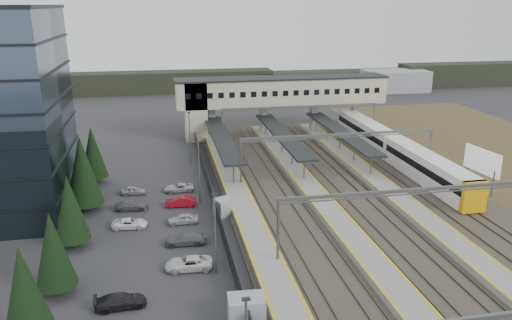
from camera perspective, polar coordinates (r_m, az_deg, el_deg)
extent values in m
plane|color=#2B2B2D|center=(56.87, 2.59, -8.01)|extent=(220.00, 220.00, 0.00)
cone|color=black|center=(38.55, -24.78, -14.42)|extent=(4.26, 4.26, 8.20)
cylinder|color=black|center=(48.33, -21.67, -13.46)|extent=(0.44, 0.44, 1.20)
cone|color=black|center=(46.57, -22.19, -9.42)|extent=(3.54, 3.54, 6.80)
cylinder|color=black|center=(56.15, -20.09, -8.81)|extent=(0.44, 0.44, 1.20)
cone|color=black|center=(54.61, -20.51, -5.13)|extent=(3.64, 3.64, 7.00)
cylinder|color=black|center=(65.20, -18.82, -4.98)|extent=(0.44, 0.44, 1.20)
cone|color=black|center=(63.65, -19.22, -1.10)|extent=(4.42, 4.42, 8.50)
cylinder|color=black|center=(74.49, -17.87, -2.09)|extent=(0.44, 0.44, 1.20)
cone|color=black|center=(73.31, -18.16, 0.86)|extent=(3.74, 3.74, 7.20)
imported|color=black|center=(44.87, -15.23, -15.29)|extent=(4.41, 2.11, 1.24)
imported|color=white|center=(58.92, -14.23, -7.03)|extent=(4.10, 2.13, 1.11)
imported|color=#595961|center=(63.77, -14.01, -5.06)|extent=(4.14, 1.96, 1.17)
imported|color=#9B999D|center=(68.71, -13.82, -3.41)|extent=(3.43, 1.64, 1.13)
imported|color=white|center=(49.25, -7.72, -11.62)|extent=(4.68, 2.38, 1.27)
imported|color=#5B5B62|center=(53.95, -8.07, -8.91)|extent=(4.48, 2.05, 1.27)
imported|color=#ADADB1|center=(58.76, -8.36, -6.67)|extent=(3.53, 1.43, 1.20)
imported|color=#A40F1D|center=(63.63, -8.60, -4.71)|extent=(4.02, 1.71, 1.29)
imported|color=#BDBCC0|center=(68.60, -8.81, -3.14)|extent=(3.98, 1.85, 1.11)
cube|color=black|center=(30.12, -1.15, -15.61)|extent=(0.50, 0.25, 0.15)
cylinder|color=slate|center=(46.79, -4.71, -8.50)|extent=(0.16, 0.16, 8.00)
cube|color=black|center=(45.19, -4.83, -3.93)|extent=(0.50, 0.25, 0.15)
cylinder|color=slate|center=(63.42, -6.52, -1.46)|extent=(0.16, 0.16, 8.00)
cube|color=black|center=(62.25, -6.65, 2.02)|extent=(0.50, 0.25, 0.15)
cylinder|color=slate|center=(80.64, -7.57, 2.61)|extent=(0.16, 0.16, 8.00)
cube|color=black|center=(79.72, -7.68, 5.39)|extent=(0.50, 0.25, 0.15)
cube|color=#26282B|center=(59.95, -4.60, -5.62)|extent=(0.08, 90.00, 2.00)
cube|color=#919397|center=(41.22, -1.10, -16.85)|extent=(3.00, 2.27, 2.41)
cube|color=#919397|center=(60.39, -3.57, -5.37)|extent=(2.87, 2.68, 2.10)
cube|color=#3A352B|center=(64.73, 11.98, -5.03)|extent=(34.00, 90.00, 0.20)
cube|color=#59544C|center=(61.06, 0.84, -5.85)|extent=(0.08, 90.00, 0.14)
cube|color=#59544C|center=(61.34, 2.17, -5.75)|extent=(0.08, 90.00, 0.14)
cube|color=#59544C|center=(61.93, 4.49, -5.56)|extent=(0.08, 90.00, 0.14)
cube|color=#59544C|center=(62.31, 5.77, -5.45)|extent=(0.08, 90.00, 0.14)
cube|color=#59544C|center=(63.70, 9.72, -5.10)|extent=(0.08, 90.00, 0.14)
cube|color=#59544C|center=(64.20, 10.93, -4.98)|extent=(0.08, 90.00, 0.14)
cube|color=#59544C|center=(65.16, 13.03, -4.78)|extent=(0.08, 90.00, 0.14)
cube|color=#59544C|center=(65.73, 14.18, -4.67)|extent=(0.08, 90.00, 0.14)
cube|color=#59544C|center=(67.73, 17.70, -4.31)|extent=(0.08, 90.00, 0.14)
cube|color=#59544C|center=(68.41, 18.76, -4.20)|extent=(0.08, 90.00, 0.14)
cube|color=#59544C|center=(69.68, 20.60, -4.01)|extent=(0.08, 90.00, 0.14)
cube|color=#59544C|center=(70.42, 21.61, -3.90)|extent=(0.08, 90.00, 0.14)
cube|color=gray|center=(60.60, -1.28, -5.87)|extent=(3.20, 82.00, 0.90)
cube|color=gold|center=(60.22, -2.65, -5.56)|extent=(0.25, 82.00, 0.02)
cube|color=gold|center=(60.66, 0.07, -5.37)|extent=(0.25, 82.00, 0.02)
cube|color=gray|center=(62.90, 7.77, -5.13)|extent=(3.20, 82.00, 0.90)
cube|color=gold|center=(62.30, 6.52, -4.85)|extent=(0.25, 82.00, 0.02)
cube|color=gold|center=(63.19, 9.04, -4.64)|extent=(0.25, 82.00, 0.02)
cube|color=gray|center=(66.64, 15.98, -4.36)|extent=(3.20, 82.00, 0.90)
cube|color=gold|center=(65.85, 14.88, -4.10)|extent=(0.25, 82.00, 0.02)
cube|color=gold|center=(67.12, 17.12, -3.88)|extent=(0.25, 82.00, 0.02)
cube|color=black|center=(80.09, -3.95, 2.62)|extent=(3.00, 30.00, 0.25)
cube|color=slate|center=(80.13, -3.94, 2.52)|extent=(3.10, 30.00, 0.12)
cylinder|color=slate|center=(68.21, -2.56, -1.42)|extent=(0.20, 0.20, 3.10)
cylinder|color=slate|center=(74.33, -3.30, 0.18)|extent=(0.20, 0.20, 3.10)
cylinder|color=slate|center=(80.51, -3.92, 1.52)|extent=(0.20, 0.20, 3.10)
cylinder|color=slate|center=(86.74, -4.46, 2.68)|extent=(0.20, 0.20, 3.10)
cylinder|color=slate|center=(93.01, -4.92, 3.68)|extent=(0.20, 0.20, 3.10)
cube|color=black|center=(81.84, 3.02, 2.96)|extent=(3.00, 30.00, 0.25)
cube|color=slate|center=(81.88, 3.02, 2.86)|extent=(3.10, 30.00, 0.12)
cylinder|color=slate|center=(70.26, 5.53, -0.91)|extent=(0.20, 0.20, 3.10)
cylinder|color=slate|center=(76.22, 4.17, 0.60)|extent=(0.20, 0.20, 3.10)
cylinder|color=slate|center=(82.26, 3.01, 1.89)|extent=(0.20, 0.20, 3.10)
cylinder|color=slate|center=(88.36, 2.00, 3.00)|extent=(0.20, 0.20, 3.10)
cylinder|color=slate|center=(94.52, 1.13, 3.96)|extent=(0.20, 0.20, 3.10)
cube|color=black|center=(84.75, 9.61, 3.25)|extent=(3.00, 30.00, 0.25)
cube|color=slate|center=(84.79, 9.61, 3.15)|extent=(3.10, 30.00, 0.12)
cylinder|color=slate|center=(73.62, 13.02, -0.43)|extent=(0.20, 0.20, 3.10)
cylinder|color=slate|center=(79.33, 11.17, 0.98)|extent=(0.20, 0.20, 3.10)
cylinder|color=slate|center=(85.15, 9.56, 2.20)|extent=(0.20, 0.20, 3.10)
cylinder|color=slate|center=(91.06, 8.16, 3.26)|extent=(0.20, 0.20, 3.10)
cylinder|color=slate|center=(97.05, 6.93, 4.19)|extent=(0.20, 0.20, 3.10)
cube|color=#B6B092|center=(95.99, 2.96, 7.87)|extent=(40.00, 6.00, 5.00)
cube|color=black|center=(95.60, 2.99, 9.37)|extent=(40.40, 6.40, 0.30)
cube|color=#B6B092|center=(94.03, -6.93, 5.70)|extent=(4.00, 6.00, 11.00)
cube|color=black|center=(90.39, -7.81, 7.20)|extent=(1.00, 0.06, 1.00)
cube|color=black|center=(90.52, -6.54, 7.26)|extent=(1.00, 0.06, 1.00)
cube|color=black|center=(90.69, -5.27, 7.32)|extent=(1.00, 0.06, 1.00)
cube|color=black|center=(90.90, -4.01, 7.37)|extent=(1.00, 0.06, 1.00)
cube|color=black|center=(91.16, -2.75, 7.42)|extent=(1.00, 0.06, 1.00)
cube|color=black|center=(91.46, -1.50, 7.47)|extent=(1.00, 0.06, 1.00)
cube|color=black|center=(91.80, -0.26, 7.51)|extent=(1.00, 0.06, 1.00)
cube|color=black|center=(92.19, 0.98, 7.55)|extent=(1.00, 0.06, 1.00)
cube|color=black|center=(92.61, 2.20, 7.59)|extent=(1.00, 0.06, 1.00)
cube|color=black|center=(93.08, 3.41, 7.62)|extent=(1.00, 0.06, 1.00)
cube|color=black|center=(93.59, 4.60, 7.65)|extent=(1.00, 0.06, 1.00)
cube|color=black|center=(94.14, 5.79, 7.67)|extent=(1.00, 0.06, 1.00)
cube|color=black|center=(94.72, 6.96, 7.70)|extent=(1.00, 0.06, 1.00)
cube|color=black|center=(95.35, 8.12, 7.71)|extent=(1.00, 0.06, 1.00)
cube|color=black|center=(96.01, 9.26, 7.73)|extent=(1.00, 0.06, 1.00)
cube|color=black|center=(96.71, 10.38, 7.74)|extent=(1.00, 0.06, 1.00)
cube|color=black|center=(97.45, 11.49, 7.75)|extent=(1.00, 0.06, 1.00)
cube|color=black|center=(98.22, 12.58, 7.75)|extent=(1.00, 0.06, 1.00)
cube|color=black|center=(99.02, 13.65, 7.76)|extent=(1.00, 0.06, 1.00)
cube|color=gray|center=(94.67, -5.97, 4.27)|extent=(1.20, 1.60, 6.00)
cube|color=gray|center=(94.81, -5.06, 4.31)|extent=(1.20, 1.60, 6.00)
cube|color=gray|center=(96.29, 0.88, 4.58)|extent=(1.20, 1.60, 6.00)
cube|color=gray|center=(98.77, 6.59, 4.80)|extent=(1.20, 1.60, 6.00)
cube|color=gray|center=(101.61, 11.19, 4.94)|extent=(1.20, 1.60, 6.00)
cylinder|color=slate|center=(47.93, 2.53, -8.46)|extent=(0.28, 0.28, 7.00)
cube|color=slate|center=(51.42, 17.97, -3.26)|extent=(28.40, 0.25, 0.35)
cube|color=slate|center=(51.56, 17.93, -3.67)|extent=(28.40, 0.12, 0.12)
cylinder|color=slate|center=(68.00, -1.74, -0.49)|extent=(0.28, 0.28, 7.00)
cylinder|color=slate|center=(77.33, 19.20, 0.75)|extent=(0.28, 0.28, 7.00)
cube|color=slate|center=(70.51, 9.55, 2.89)|extent=(28.40, 0.25, 0.35)
cube|color=slate|center=(70.61, 9.53, 2.57)|extent=(28.40, 0.12, 0.12)
cylinder|color=slate|center=(87.06, -3.86, 3.49)|extent=(0.28, 0.28, 7.00)
cylinder|color=slate|center=(94.53, 13.27, 4.18)|extent=(0.28, 0.28, 7.00)
cube|color=slate|center=(89.04, 5.12, 6.09)|extent=(28.40, 0.25, 0.35)
cube|color=slate|center=(89.12, 5.11, 5.83)|extent=(28.40, 0.12, 0.12)
cube|color=white|center=(73.72, 19.12, -1.02)|extent=(3.06, 21.26, 3.94)
cube|color=black|center=(73.59, 19.16, -0.70)|extent=(3.13, 20.66, 0.98)
cube|color=slate|center=(74.25, 18.99, -2.26)|extent=(2.62, 19.86, 0.55)
cube|color=white|center=(92.46, 12.52, 3.17)|extent=(3.06, 21.26, 3.94)
cube|color=black|center=(92.36, 12.54, 3.44)|extent=(3.13, 20.66, 0.98)
cube|color=slate|center=(92.88, 12.45, 2.16)|extent=(2.62, 19.86, 0.55)
cube|color=#E6A20A|center=(65.39, 23.62, -3.87)|extent=(3.08, 0.90, 3.94)
cylinder|color=slate|center=(72.54, 25.45, -2.52)|extent=(0.20, 0.20, 3.54)
cylinder|color=slate|center=(76.86, 23.04, -1.14)|extent=(0.20, 0.20, 3.54)
cube|color=white|center=(74.00, 24.43, -0.11)|extent=(0.99, 6.60, 3.32)
cube|color=black|center=(146.49, -10.04, 8.77)|extent=(60.00, 8.00, 6.00)
cube|color=black|center=(155.56, 8.93, 9.13)|extent=(50.00, 8.00, 5.00)
cube|color=black|center=(168.85, 22.60, 9.01)|extent=(40.00, 8.00, 7.00)
cube|color=#919397|center=(152.22, 15.61, 8.72)|extent=(18.00, 10.00, 6.00)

